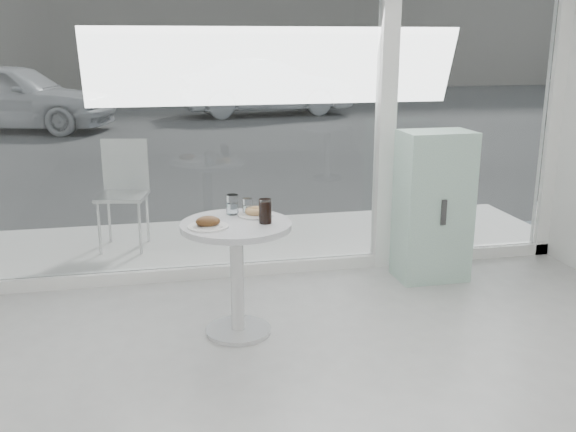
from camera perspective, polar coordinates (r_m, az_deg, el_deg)
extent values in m
cube|color=white|center=(5.46, -0.76, -4.46)|extent=(5.00, 0.12, 0.10)
cube|color=white|center=(6.11, 22.67, 10.44)|extent=(0.12, 0.12, 3.00)
cube|color=white|center=(5.40, 8.77, 10.93)|extent=(0.14, 0.14, 3.00)
cube|color=white|center=(5.07, -9.56, 9.48)|extent=(3.21, 0.02, 2.60)
cube|color=white|center=(5.72, 16.13, 9.75)|extent=(1.41, 0.02, 2.60)
cylinder|color=silver|center=(4.40, -4.44, -10.09)|extent=(0.44, 0.44, 0.03)
cylinder|color=silver|center=(4.26, -4.53, -5.77)|extent=(0.09, 0.09, 0.70)
cylinder|color=white|center=(4.13, -4.64, -0.85)|extent=(0.72, 0.72, 0.04)
cube|color=white|center=(6.21, -2.19, -2.23)|extent=(5.60, 1.60, 0.05)
cube|color=#343434|center=(18.17, -8.82, 9.15)|extent=(40.00, 24.00, 0.00)
cube|color=#86AC9C|center=(5.30, 12.78, 0.85)|extent=(0.57, 0.38, 1.22)
cube|color=#333333|center=(5.13, 13.68, 0.31)|extent=(0.04, 0.02, 0.20)
cylinder|color=silver|center=(5.94, -16.43, -1.04)|extent=(0.03, 0.03, 0.48)
cylinder|color=silver|center=(5.85, -13.02, -1.04)|extent=(0.03, 0.03, 0.48)
cylinder|color=silver|center=(6.27, -15.61, -0.12)|extent=(0.03, 0.03, 0.48)
cylinder|color=silver|center=(6.19, -12.38, -0.10)|extent=(0.03, 0.03, 0.48)
cube|color=silver|center=(6.00, -14.52, 1.73)|extent=(0.49, 0.49, 0.03)
cube|color=silver|center=(6.14, -14.26, 4.48)|extent=(0.42, 0.10, 0.48)
imported|color=silver|center=(15.23, -23.42, 9.73)|extent=(4.65, 2.92, 1.48)
imported|color=#A6AAAE|center=(17.07, -2.09, 11.38)|extent=(4.53, 2.01, 1.45)
cylinder|color=silver|center=(4.03, -7.12, -0.94)|extent=(0.26, 0.26, 0.01)
cube|color=silver|center=(4.02, -6.82, -0.83)|extent=(0.13, 0.12, 0.00)
ellipsoid|color=#321E0D|center=(4.03, -7.13, -0.48)|extent=(0.15, 0.12, 0.07)
ellipsoid|color=#321E0D|center=(4.05, -6.66, -0.44)|extent=(0.08, 0.07, 0.04)
cylinder|color=silver|center=(4.28, -2.92, 0.11)|extent=(0.24, 0.24, 0.01)
torus|color=tan|center=(4.27, -2.92, 0.44)|extent=(0.14, 0.14, 0.05)
cylinder|color=white|center=(4.32, -4.97, 1.03)|extent=(0.08, 0.08, 0.13)
cylinder|color=white|center=(4.32, -4.96, 0.68)|extent=(0.07, 0.07, 0.07)
cylinder|color=white|center=(4.31, -3.62, 0.85)|extent=(0.07, 0.07, 0.11)
cylinder|color=white|center=(4.31, -3.61, 0.56)|extent=(0.06, 0.06, 0.06)
cylinder|color=white|center=(4.09, -2.04, 0.43)|extent=(0.08, 0.08, 0.16)
cylinder|color=black|center=(4.09, -2.04, 0.34)|extent=(0.07, 0.07, 0.14)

